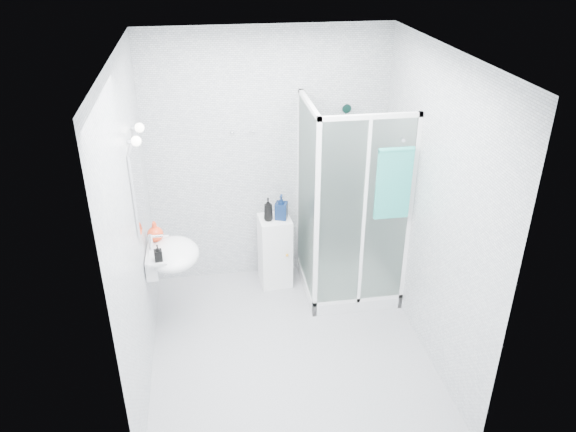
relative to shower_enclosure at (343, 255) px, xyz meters
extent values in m
cube|color=silver|center=(-0.67, -0.77, 0.85)|extent=(2.40, 2.60, 2.60)
cube|color=#A5A6A9|center=(-0.67, -0.77, -0.44)|extent=(2.40, 2.60, 0.01)
cube|color=white|center=(-0.67, -0.77, 2.15)|extent=(2.40, 2.60, 0.01)
cube|color=silver|center=(0.08, 0.08, -0.39)|extent=(0.90, 0.90, 0.12)
cube|color=white|center=(-0.35, 0.08, 1.53)|extent=(0.04, 0.90, 0.04)
cube|color=white|center=(0.08, -0.35, 1.53)|extent=(0.90, 0.04, 0.04)
cube|color=white|center=(-0.35, -0.35, 0.55)|extent=(0.04, 0.04, 2.00)
cube|color=white|center=(-0.36, 0.08, 0.59)|extent=(0.02, 0.82, 1.84)
cube|color=white|center=(0.08, -0.36, 0.59)|extent=(0.82, 0.02, 1.84)
cube|color=white|center=(0.08, -0.35, 0.59)|extent=(0.03, 0.04, 1.84)
cylinder|color=silver|center=(0.08, 0.47, 0.90)|extent=(0.02, 0.02, 1.00)
cylinder|color=silver|center=(0.08, 0.44, 1.37)|extent=(0.09, 0.05, 0.09)
cylinder|color=silver|center=(0.13, 0.50, 0.60)|extent=(0.12, 0.04, 0.12)
cylinder|color=silver|center=(0.36, -0.39, 1.33)|extent=(0.03, 0.05, 0.03)
cube|color=silver|center=(-1.81, -0.32, 0.30)|extent=(0.10, 0.40, 0.18)
ellipsoid|color=silver|center=(-1.63, -0.32, 0.35)|extent=(0.46, 0.56, 0.20)
cube|color=silver|center=(-1.75, -0.32, 0.40)|extent=(0.16, 0.50, 0.02)
cylinder|color=silver|center=(-1.81, -0.32, 0.48)|extent=(0.04, 0.04, 0.16)
cylinder|color=silver|center=(-1.76, -0.32, 0.55)|extent=(0.12, 0.02, 0.02)
cube|color=white|center=(-1.85, -0.32, 1.05)|extent=(0.02, 0.60, 0.70)
cylinder|color=silver|center=(-1.84, -0.48, 1.47)|extent=(0.05, 0.04, 0.04)
sphere|color=white|center=(-1.80, -0.48, 1.47)|extent=(0.08, 0.08, 0.08)
cylinder|color=silver|center=(-1.84, -0.16, 1.47)|extent=(0.05, 0.04, 0.04)
sphere|color=white|center=(-1.80, -0.16, 1.47)|extent=(0.08, 0.08, 0.08)
cylinder|color=silver|center=(-1.02, 0.50, 1.17)|extent=(0.02, 0.04, 0.02)
sphere|color=silver|center=(-1.02, 0.48, 1.17)|extent=(0.03, 0.03, 0.03)
cylinder|color=silver|center=(-0.82, 0.50, 1.17)|extent=(0.02, 0.04, 0.02)
sphere|color=silver|center=(-0.82, 0.48, 1.17)|extent=(0.03, 0.03, 0.03)
cube|color=white|center=(-0.64, 0.29, -0.07)|extent=(0.33, 0.33, 0.76)
cube|color=white|center=(-0.64, 0.14, -0.07)|extent=(0.28, 0.03, 0.65)
sphere|color=#F4A722|center=(-0.54, 0.12, -0.03)|extent=(0.03, 0.03, 0.03)
cube|color=teal|center=(0.31, -0.40, 0.93)|extent=(0.31, 0.04, 0.64)
cylinder|color=teal|center=(0.31, -0.40, 1.25)|extent=(0.31, 0.05, 0.05)
imported|color=black|center=(-0.71, 0.26, 0.43)|extent=(0.11, 0.11, 0.24)
imported|color=#0B1D43|center=(-0.58, 0.28, 0.44)|extent=(0.15, 0.15, 0.26)
imported|color=red|center=(-1.78, -0.15, 0.51)|extent=(0.17, 0.17, 0.19)
imported|color=black|center=(-1.74, -0.51, 0.49)|extent=(0.07, 0.08, 0.15)
camera|label=1|loc=(-1.29, -4.65, 2.94)|focal=35.00mm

